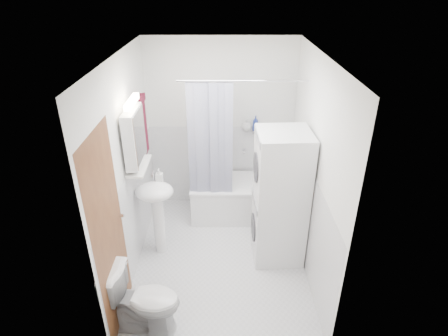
{
  "coord_description": "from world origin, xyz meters",
  "views": [
    {
      "loc": [
        0.04,
        -3.54,
        3.08
      ],
      "look_at": [
        0.04,
        0.15,
        1.15
      ],
      "focal_mm": 30.0,
      "sensor_mm": 36.0,
      "label": 1
    }
  ],
  "objects_px": {
    "sink": "(156,202)",
    "washer_dryer": "(280,198)",
    "toilet": "(143,300)",
    "bathtub": "(241,197)"
  },
  "relations": [
    {
      "from": "sink",
      "to": "washer_dryer",
      "type": "bearing_deg",
      "value": -2.53
    },
    {
      "from": "sink",
      "to": "toilet",
      "type": "distance_m",
      "value": 1.19
    },
    {
      "from": "sink",
      "to": "bathtub",
      "type": "bearing_deg",
      "value": 37.22
    },
    {
      "from": "sink",
      "to": "washer_dryer",
      "type": "height_order",
      "value": "washer_dryer"
    },
    {
      "from": "washer_dryer",
      "to": "sink",
      "type": "bearing_deg",
      "value": 174.99
    },
    {
      "from": "toilet",
      "to": "sink",
      "type": "bearing_deg",
      "value": 9.12
    },
    {
      "from": "toilet",
      "to": "bathtub",
      "type": "bearing_deg",
      "value": -20.07
    },
    {
      "from": "toilet",
      "to": "washer_dryer",
      "type": "bearing_deg",
      "value": -45.08
    },
    {
      "from": "sink",
      "to": "toilet",
      "type": "bearing_deg",
      "value": -88.29
    },
    {
      "from": "washer_dryer",
      "to": "toilet",
      "type": "bearing_deg",
      "value": -144.98
    }
  ]
}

